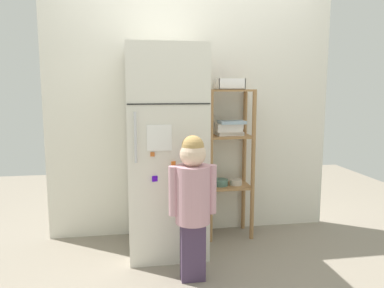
{
  "coord_description": "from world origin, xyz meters",
  "views": [
    {
      "loc": [
        -0.57,
        -2.98,
        1.33
      ],
      "look_at": [
        -0.06,
        0.02,
        0.88
      ],
      "focal_mm": 35.09,
      "sensor_mm": 36.0,
      "label": 1
    }
  ],
  "objects_px": {
    "child_standing": "(193,194)",
    "pantry_shelf_unit": "(228,149)",
    "refrigerator": "(165,150)",
    "fruit_bin": "(229,85)"
  },
  "relations": [
    {
      "from": "refrigerator",
      "to": "child_standing",
      "type": "height_order",
      "value": "refrigerator"
    },
    {
      "from": "child_standing",
      "to": "fruit_bin",
      "type": "relative_size",
      "value": 4.39
    },
    {
      "from": "pantry_shelf_unit",
      "to": "fruit_bin",
      "type": "relative_size",
      "value": 5.69
    },
    {
      "from": "refrigerator",
      "to": "child_standing",
      "type": "xyz_separation_m",
      "value": [
        0.13,
        -0.57,
        -0.21
      ]
    },
    {
      "from": "refrigerator",
      "to": "pantry_shelf_unit",
      "type": "bearing_deg",
      "value": 17.76
    },
    {
      "from": "pantry_shelf_unit",
      "to": "fruit_bin",
      "type": "bearing_deg",
      "value": 93.67
    },
    {
      "from": "child_standing",
      "to": "fruit_bin",
      "type": "xyz_separation_m",
      "value": [
        0.45,
        0.76,
        0.74
      ]
    },
    {
      "from": "fruit_bin",
      "to": "child_standing",
      "type": "bearing_deg",
      "value": -120.59
    },
    {
      "from": "refrigerator",
      "to": "child_standing",
      "type": "distance_m",
      "value": 0.62
    },
    {
      "from": "child_standing",
      "to": "pantry_shelf_unit",
      "type": "xyz_separation_m",
      "value": [
        0.45,
        0.75,
        0.18
      ]
    }
  ]
}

